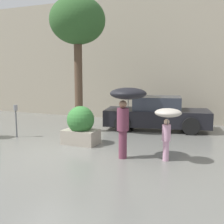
{
  "coord_description": "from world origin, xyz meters",
  "views": [
    {
      "loc": [
        4.66,
        -6.8,
        2.33
      ],
      "look_at": [
        1.1,
        1.6,
        1.05
      ],
      "focal_mm": 45.0,
      "sensor_mm": 36.0,
      "label": 1
    }
  ],
  "objects_px": {
    "parked_car_near": "(157,114)",
    "person_adult": "(127,103)",
    "person_child": "(168,120)",
    "street_tree": "(78,23)",
    "planter_box": "(81,126)",
    "parking_meter": "(16,114)"
  },
  "relations": [
    {
      "from": "person_adult",
      "to": "street_tree",
      "type": "relative_size",
      "value": 0.37
    },
    {
      "from": "planter_box",
      "to": "parking_meter",
      "type": "relative_size",
      "value": 1.06
    },
    {
      "from": "person_child",
      "to": "parked_car_near",
      "type": "relative_size",
      "value": 0.32
    },
    {
      "from": "person_adult",
      "to": "parked_car_near",
      "type": "distance_m",
      "value": 4.32
    },
    {
      "from": "planter_box",
      "to": "parking_meter",
      "type": "xyz_separation_m",
      "value": [
        -2.63,
        -0.07,
        0.25
      ]
    },
    {
      "from": "parked_car_near",
      "to": "street_tree",
      "type": "bearing_deg",
      "value": 110.02
    },
    {
      "from": "person_adult",
      "to": "person_child",
      "type": "bearing_deg",
      "value": -29.35
    },
    {
      "from": "parked_car_near",
      "to": "street_tree",
      "type": "relative_size",
      "value": 0.86
    },
    {
      "from": "person_child",
      "to": "parking_meter",
      "type": "xyz_separation_m",
      "value": [
        -5.63,
        0.7,
        -0.26
      ]
    },
    {
      "from": "planter_box",
      "to": "parked_car_near",
      "type": "bearing_deg",
      "value": 62.9
    },
    {
      "from": "parked_car_near",
      "to": "parking_meter",
      "type": "xyz_separation_m",
      "value": [
        -4.34,
        -3.41,
        0.23
      ]
    },
    {
      "from": "person_child",
      "to": "street_tree",
      "type": "height_order",
      "value": "street_tree"
    },
    {
      "from": "person_adult",
      "to": "parked_car_near",
      "type": "relative_size",
      "value": 0.43
    },
    {
      "from": "person_adult",
      "to": "street_tree",
      "type": "bearing_deg",
      "value": 104.03
    },
    {
      "from": "parking_meter",
      "to": "person_adult",
      "type": "bearing_deg",
      "value": -10.06
    },
    {
      "from": "parked_car_near",
      "to": "parking_meter",
      "type": "bearing_deg",
      "value": 116.26
    },
    {
      "from": "planter_box",
      "to": "person_child",
      "type": "relative_size",
      "value": 0.89
    },
    {
      "from": "planter_box",
      "to": "person_adult",
      "type": "bearing_deg",
      "value": -24.46
    },
    {
      "from": "person_child",
      "to": "parked_car_near",
      "type": "distance_m",
      "value": 4.33
    },
    {
      "from": "parked_car_near",
      "to": "parking_meter",
      "type": "distance_m",
      "value": 5.52
    },
    {
      "from": "person_adult",
      "to": "street_tree",
      "type": "height_order",
      "value": "street_tree"
    },
    {
      "from": "parked_car_near",
      "to": "person_adult",
      "type": "bearing_deg",
      "value": 170.88
    }
  ]
}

